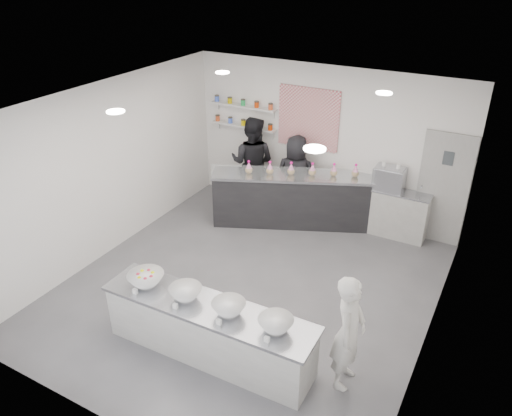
{
  "coord_description": "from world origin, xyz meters",
  "views": [
    {
      "loc": [
        3.25,
        -5.65,
        4.88
      ],
      "look_at": [
        -0.08,
        0.4,
        1.25
      ],
      "focal_mm": 35.0,
      "sensor_mm": 36.0,
      "label": 1
    }
  ],
  "objects_px": {
    "espresso_machine": "(389,179)",
    "staff_right": "(295,177)",
    "espresso_ledge": "(394,213)",
    "staff_left": "(252,163)",
    "woman_prep": "(349,333)",
    "prep_counter": "(208,330)",
    "back_bar": "(300,200)"
  },
  "relations": [
    {
      "from": "espresso_machine",
      "to": "staff_right",
      "type": "relative_size",
      "value": 0.32
    },
    {
      "from": "espresso_machine",
      "to": "staff_left",
      "type": "relative_size",
      "value": 0.28
    },
    {
      "from": "staff_left",
      "to": "staff_right",
      "type": "bearing_deg",
      "value": 170.14
    },
    {
      "from": "espresso_ledge",
      "to": "staff_left",
      "type": "xyz_separation_m",
      "value": [
        -2.93,
        -0.18,
        0.5
      ]
    },
    {
      "from": "woman_prep",
      "to": "prep_counter",
      "type": "bearing_deg",
      "value": 101.15
    },
    {
      "from": "back_bar",
      "to": "espresso_ledge",
      "type": "relative_size",
      "value": 2.74
    },
    {
      "from": "prep_counter",
      "to": "espresso_machine",
      "type": "xyz_separation_m",
      "value": [
        1.12,
        4.31,
        0.73
      ]
    },
    {
      "from": "staff_left",
      "to": "espresso_machine",
      "type": "bearing_deg",
      "value": 173.87
    },
    {
      "from": "staff_right",
      "to": "prep_counter",
      "type": "bearing_deg",
      "value": 85.67
    },
    {
      "from": "staff_left",
      "to": "prep_counter",
      "type": "bearing_deg",
      "value": 101.87
    },
    {
      "from": "espresso_machine",
      "to": "back_bar",
      "type": "bearing_deg",
      "value": -163.5
    },
    {
      "from": "prep_counter",
      "to": "back_bar",
      "type": "distance_m",
      "value": 3.88
    },
    {
      "from": "prep_counter",
      "to": "woman_prep",
      "type": "height_order",
      "value": "woman_prep"
    },
    {
      "from": "espresso_machine",
      "to": "woman_prep",
      "type": "height_order",
      "value": "woman_prep"
    },
    {
      "from": "espresso_machine",
      "to": "staff_right",
      "type": "distance_m",
      "value": 1.82
    },
    {
      "from": "espresso_ledge",
      "to": "staff_right",
      "type": "xyz_separation_m",
      "value": [
        -1.96,
        -0.18,
        0.39
      ]
    },
    {
      "from": "back_bar",
      "to": "woman_prep",
      "type": "bearing_deg",
      "value": -81.68
    },
    {
      "from": "espresso_machine",
      "to": "prep_counter",
      "type": "bearing_deg",
      "value": -104.52
    },
    {
      "from": "prep_counter",
      "to": "woman_prep",
      "type": "bearing_deg",
      "value": 13.01
    },
    {
      "from": "back_bar",
      "to": "espresso_machine",
      "type": "height_order",
      "value": "espresso_machine"
    },
    {
      "from": "espresso_ledge",
      "to": "espresso_machine",
      "type": "relative_size",
      "value": 2.26
    },
    {
      "from": "woman_prep",
      "to": "staff_right",
      "type": "relative_size",
      "value": 0.92
    },
    {
      "from": "espresso_ledge",
      "to": "staff_left",
      "type": "bearing_deg",
      "value": -176.49
    },
    {
      "from": "back_bar",
      "to": "staff_right",
      "type": "height_order",
      "value": "staff_right"
    },
    {
      "from": "espresso_ledge",
      "to": "staff_right",
      "type": "relative_size",
      "value": 0.73
    },
    {
      "from": "prep_counter",
      "to": "staff_left",
      "type": "relative_size",
      "value": 1.54
    },
    {
      "from": "back_bar",
      "to": "prep_counter",
      "type": "bearing_deg",
      "value": -107.83
    },
    {
      "from": "prep_counter",
      "to": "espresso_machine",
      "type": "relative_size",
      "value": 5.39
    },
    {
      "from": "prep_counter",
      "to": "staff_right",
      "type": "height_order",
      "value": "staff_right"
    },
    {
      "from": "woman_prep",
      "to": "staff_left",
      "type": "distance_m",
      "value": 5.02
    },
    {
      "from": "prep_counter",
      "to": "woman_prep",
      "type": "xyz_separation_m",
      "value": [
        1.75,
        0.44,
        0.38
      ]
    },
    {
      "from": "woman_prep",
      "to": "staff_left",
      "type": "bearing_deg",
      "value": 39.7
    }
  ]
}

